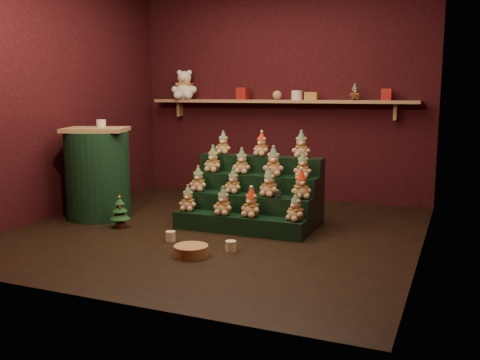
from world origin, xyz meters
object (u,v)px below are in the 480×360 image
at_px(wicker_basket, 191,251).
at_px(white_bear, 185,81).
at_px(snow_globe_c, 278,194).
at_px(side_table, 98,174).
at_px(snow_globe_a, 222,190).
at_px(brown_bear, 355,92).
at_px(snow_globe_b, 251,191).
at_px(mug_left, 171,236).
at_px(mug_right, 231,246).
at_px(riser_tier_front, 238,224).
at_px(mini_christmas_tree, 120,211).

height_order(wicker_basket, white_bear, white_bear).
bearing_deg(snow_globe_c, side_table, -176.15).
bearing_deg(snow_globe_a, brown_bear, 58.20).
height_order(snow_globe_a, side_table, side_table).
distance_m(snow_globe_b, brown_bear, 2.07).
height_order(mug_left, brown_bear, brown_bear).
xyz_separation_m(wicker_basket, white_bear, (-1.52, 2.71, 1.53)).
height_order(mug_right, white_bear, white_bear).
xyz_separation_m(snow_globe_a, white_bear, (-1.34, 1.67, 1.17)).
xyz_separation_m(snow_globe_b, wicker_basket, (-0.15, -1.04, -0.36)).
height_order(riser_tier_front, snow_globe_c, snow_globe_c).
relative_size(snow_globe_b, brown_bear, 0.49).
height_order(mini_christmas_tree, mug_right, mini_christmas_tree).
bearing_deg(mug_left, side_table, 156.32).
bearing_deg(mini_christmas_tree, riser_tier_front, 12.62).
xyz_separation_m(snow_globe_b, white_bear, (-1.67, 1.67, 1.17)).
bearing_deg(mug_right, white_bear, 126.11).
relative_size(snow_globe_a, side_table, 0.07).
xyz_separation_m(mini_christmas_tree, white_bear, (-0.35, 2.10, 1.40)).
bearing_deg(snow_globe_a, mug_right, -60.47).
distance_m(riser_tier_front, mug_left, 0.72).
height_order(mug_left, wicker_basket, same).
bearing_deg(mug_right, mug_left, 172.72).
relative_size(riser_tier_front, mug_left, 14.80).
bearing_deg(mug_left, brown_bear, 61.81).
height_order(riser_tier_front, mug_right, riser_tier_front).
bearing_deg(snow_globe_b, riser_tier_front, -116.92).
xyz_separation_m(mini_christmas_tree, brown_bear, (2.02, 2.10, 1.24)).
relative_size(snow_globe_c, mini_christmas_tree, 0.26).
distance_m(riser_tier_front, mini_christmas_tree, 1.27).
relative_size(riser_tier_front, side_table, 1.36).
relative_size(wicker_basket, brown_bear, 1.56).
distance_m(snow_globe_a, white_bear, 2.44).
xyz_separation_m(snow_globe_b, mug_right, (0.11, -0.78, -0.36)).
height_order(side_table, mini_christmas_tree, side_table).
relative_size(side_table, mug_left, 10.85).
bearing_deg(wicker_basket, snow_globe_a, 99.64).
xyz_separation_m(mini_christmas_tree, mug_left, (0.76, -0.26, -0.13)).
xyz_separation_m(snow_globe_b, mini_christmas_tree, (-1.32, -0.44, -0.23)).
distance_m(mug_left, wicker_basket, 0.54).
height_order(snow_globe_b, mug_right, snow_globe_b).
bearing_deg(snow_globe_a, white_bear, 128.86).
height_order(snow_globe_a, snow_globe_b, snow_globe_b).
bearing_deg(white_bear, wicker_basket, -75.03).
relative_size(snow_globe_c, wicker_basket, 0.31).
xyz_separation_m(snow_globe_a, brown_bear, (1.03, 1.67, 1.02)).
xyz_separation_m(riser_tier_front, snow_globe_c, (0.37, 0.16, 0.32)).
distance_m(snow_globe_c, mini_christmas_tree, 1.68).
bearing_deg(snow_globe_a, snow_globe_c, 0.00).
distance_m(riser_tier_front, white_bear, 2.84).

